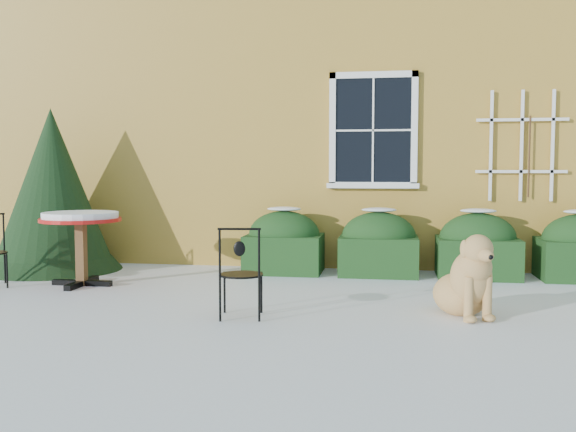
% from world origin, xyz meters
% --- Properties ---
extents(ground, '(80.00, 80.00, 0.00)m').
position_xyz_m(ground, '(0.00, 0.00, 0.00)').
color(ground, white).
rests_on(ground, ground).
extents(house, '(12.40, 8.40, 6.40)m').
position_xyz_m(house, '(0.00, 7.00, 3.22)').
color(house, gold).
rests_on(house, ground).
extents(hedge_row, '(4.95, 0.80, 0.91)m').
position_xyz_m(hedge_row, '(1.65, 2.55, 0.40)').
color(hedge_row, black).
rests_on(hedge_row, ground).
extents(evergreen_shrub, '(1.89, 1.89, 2.28)m').
position_xyz_m(evergreen_shrub, '(-3.56, 2.23, 0.92)').
color(evergreen_shrub, black).
rests_on(evergreen_shrub, ground).
extents(bistro_table, '(0.98, 0.98, 0.91)m').
position_xyz_m(bistro_table, '(-2.60, 1.15, 0.76)').
color(bistro_table, black).
rests_on(bistro_table, ground).
extents(patio_chair_near, '(0.45, 0.44, 0.89)m').
position_xyz_m(patio_chair_near, '(-0.26, -0.23, 0.44)').
color(patio_chair_near, black).
rests_on(patio_chair_near, ground).
extents(dog, '(0.71, 0.93, 0.84)m').
position_xyz_m(dog, '(1.90, 0.16, 0.34)').
color(dog, tan).
rests_on(dog, ground).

